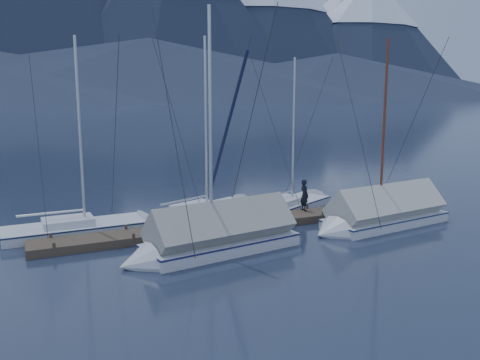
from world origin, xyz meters
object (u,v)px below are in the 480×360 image
Objects in this scene: sailboat_covered_near at (377,217)px; sailboat_open_mid at (214,212)px; sailboat_open_right at (297,204)px; sailboat_covered_far at (208,241)px; person at (304,195)px; sailboat_open_left at (97,228)px.

sailboat_open_mid is at bearing 139.44° from sailboat_covered_near.
sailboat_covered_far is at bearing -143.49° from sailboat_open_right.
sailboat_covered_far is at bearing -113.98° from sailboat_open_mid.
sailboat_open_right is at bearing -20.84° from person.
person is (6.25, 3.19, 0.62)m from sailboat_covered_far.
sailboat_open_mid is 4.64m from sailboat_open_right.
person is (9.64, -1.67, 0.95)m from sailboat_open_left.
sailboat_open_right is (10.46, 0.37, -0.01)m from sailboat_open_left.
sailboat_open_right is 2.39m from person.
sailboat_open_right reaches higher than person.
sailboat_open_mid is 0.94× the size of sailboat_covered_far.
sailboat_covered_near is 0.93× the size of sailboat_covered_far.
sailboat_covered_far is (-7.06, -5.23, 0.34)m from sailboat_open_right.
person is (-0.81, -2.04, 0.96)m from sailboat_open_right.
sailboat_open_mid is at bearing 5.87° from sailboat_open_left.
sailboat_open_mid reaches higher than sailboat_open_left.
sailboat_open_right is 5.05m from sailboat_covered_near.
sailboat_open_left reaches higher than person.
sailboat_covered_near is 8.39m from sailboat_covered_far.
sailboat_open_right is at bearing 2.00° from sailboat_open_left.
sailboat_covered_far reaches higher than sailboat_open_right.
sailboat_covered_near is at bearing -74.78° from sailboat_open_right.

